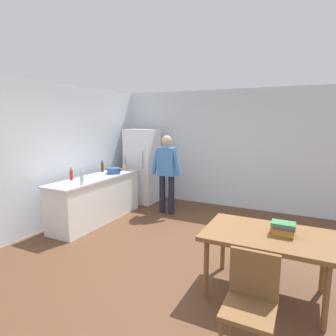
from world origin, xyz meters
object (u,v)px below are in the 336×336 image
at_px(bottle_beer_brown, 102,167).
at_px(book_stack, 283,228).
at_px(cooking_pot, 114,171).
at_px(dining_table, 267,240).
at_px(utensil_jar, 125,166).
at_px(refrigerator, 142,166).
at_px(person, 167,169).
at_px(bottle_sauce_red, 71,175).
at_px(bottle_water_clear, 82,177).
at_px(chair, 251,298).

relative_size(bottle_beer_brown, book_stack, 1.00).
bearing_deg(cooking_pot, bottle_beer_brown, 171.10).
distance_m(dining_table, utensil_jar, 3.95).
bearing_deg(bottle_beer_brown, book_stack, -22.47).
xyz_separation_m(dining_table, bottle_beer_brown, (-3.65, 1.61, 0.33)).
relative_size(refrigerator, book_stack, 6.91).
bearing_deg(person, bottle_beer_brown, -157.76).
relative_size(utensil_jar, bottle_sauce_red, 1.33).
bearing_deg(dining_table, person, 137.59).
height_order(bottle_beer_brown, book_stack, bottle_beer_brown).
xyz_separation_m(refrigerator, bottle_sauce_red, (-0.31, -2.04, 0.10)).
bearing_deg(refrigerator, bottle_beer_brown, -107.97).
distance_m(refrigerator, bottle_water_clear, 2.24).
bearing_deg(dining_table, utensil_jar, 148.69).
distance_m(refrigerator, book_stack, 4.36).
xyz_separation_m(bottle_sauce_red, book_stack, (3.77, -0.62, -0.17)).
distance_m(person, bottle_beer_brown, 1.41).
relative_size(person, book_stack, 6.53).
bearing_deg(dining_table, bottle_beer_brown, 156.16).
relative_size(refrigerator, bottle_water_clear, 6.00).
xyz_separation_m(cooking_pot, book_stack, (3.46, -1.52, -0.13)).
distance_m(refrigerator, person, 1.10).
xyz_separation_m(person, book_stack, (2.50, -2.11, -0.15)).
relative_size(cooking_pot, book_stack, 1.54).
height_order(dining_table, book_stack, book_stack).
distance_m(person, book_stack, 3.28).
height_order(cooking_pot, bottle_beer_brown, bottle_beer_brown).
bearing_deg(chair, bottle_water_clear, 157.54).
distance_m(bottle_beer_brown, bottle_sauce_red, 0.95).
height_order(dining_table, utensil_jar, utensil_jar).
xyz_separation_m(dining_table, book_stack, (0.15, 0.04, 0.15)).
xyz_separation_m(refrigerator, utensil_jar, (-0.07, -0.65, 0.08)).
xyz_separation_m(utensil_jar, bottle_water_clear, (0.20, -1.58, 0.05)).
bearing_deg(chair, utensil_jar, 140.02).
bearing_deg(utensil_jar, bottle_water_clear, -82.96).
relative_size(person, dining_table, 1.21).
bearing_deg(dining_table, bottle_sauce_red, 169.60).
bearing_deg(refrigerator, dining_table, -39.29).
distance_m(utensil_jar, bottle_sauce_red, 1.41).
height_order(refrigerator, person, refrigerator).
bearing_deg(bottle_sauce_red, chair, -24.31).
relative_size(dining_table, chair, 1.54).
relative_size(chair, utensil_jar, 2.84).
relative_size(bottle_beer_brown, bottle_sauce_red, 1.08).
bearing_deg(book_stack, bottle_water_clear, 172.70).
distance_m(dining_table, bottle_sauce_red, 3.69).
distance_m(cooking_pot, bottle_water_clear, 1.10).
bearing_deg(dining_table, chair, -90.00).
relative_size(refrigerator, utensil_jar, 5.62).
bearing_deg(bottle_beer_brown, bottle_sauce_red, -87.60).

